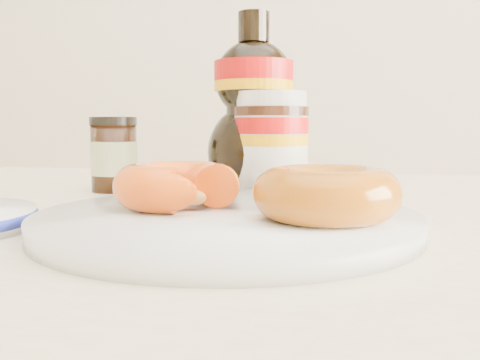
% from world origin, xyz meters
% --- Properties ---
extents(dining_table, '(1.40, 0.90, 0.75)m').
position_xyz_m(dining_table, '(0.00, 0.10, 0.67)').
color(dining_table, '#F5E5BA').
rests_on(dining_table, ground).
extents(plate, '(0.30, 0.30, 0.01)m').
position_xyz_m(plate, '(0.04, 0.03, 0.76)').
color(plate, white).
rests_on(plate, dining_table).
extents(donut_bitten, '(0.11, 0.11, 0.04)m').
position_xyz_m(donut_bitten, '(-0.01, 0.04, 0.78)').
color(donut_bitten, '#E34A0C').
rests_on(donut_bitten, plate).
extents(donut_whole, '(0.14, 0.14, 0.04)m').
position_xyz_m(donut_whole, '(0.12, 0.01, 0.78)').
color(donut_whole, '#905809').
rests_on(donut_whole, plate).
extents(nutella_jar, '(0.08, 0.08, 0.12)m').
position_xyz_m(nutella_jar, '(0.04, 0.22, 0.81)').
color(nutella_jar, white).
rests_on(nutella_jar, dining_table).
extents(syrup_bottle, '(0.13, 0.12, 0.21)m').
position_xyz_m(syrup_bottle, '(0.02, 0.24, 0.85)').
color(syrup_bottle, black).
rests_on(syrup_bottle, dining_table).
extents(dark_jar, '(0.06, 0.06, 0.09)m').
position_xyz_m(dark_jar, '(-0.15, 0.24, 0.80)').
color(dark_jar, black).
rests_on(dark_jar, dining_table).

